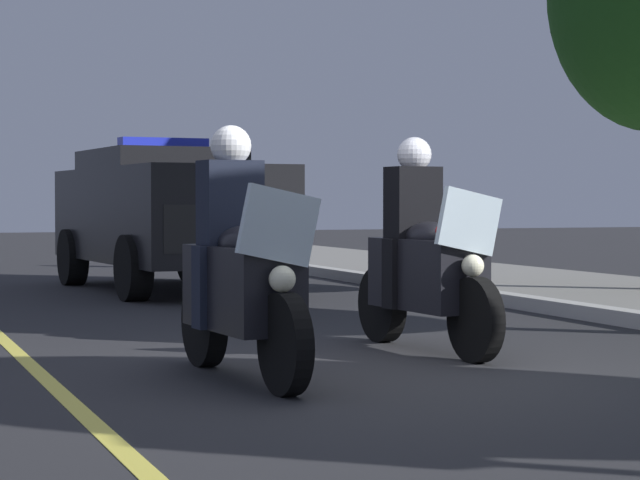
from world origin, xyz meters
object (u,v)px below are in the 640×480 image
Objects in this scene: police_motorcycle_lead_right at (425,264)px; cyclist_background at (203,221)px; police_suv at (166,211)px; police_motorcycle_lead_left at (240,276)px.

cyclist_background is (-12.31, 1.53, 0.14)m from police_motorcycle_lead_right.
cyclist_background is at bearing 159.36° from police_suv.
police_motorcycle_lead_right is at bearing 117.93° from police_motorcycle_lead_left.
police_suv reaches higher than police_motorcycle_lead_right.
police_motorcycle_lead_right is 7.35m from police_suv.
police_motorcycle_lead_right is 12.41m from cyclist_background.
police_motorcycle_lead_left is 1.22× the size of cyclist_background.
police_motorcycle_lead_left and police_motorcycle_lead_right have the same top height.
cyclist_background is (-13.28, 3.37, 0.14)m from police_motorcycle_lead_left.
cyclist_background is at bearing 165.78° from police_motorcycle_lead_left.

